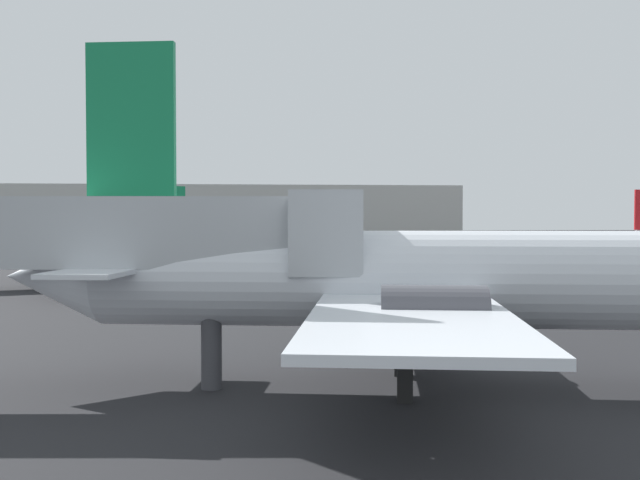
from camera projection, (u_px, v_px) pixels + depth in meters
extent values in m
cylinder|color=silver|center=(437.00, 279.00, 24.35)|extent=(23.31, 7.33, 3.28)
cone|color=silver|center=(56.00, 277.00, 25.41)|extent=(4.13, 3.87, 3.28)
cube|color=silver|center=(403.00, 293.00, 24.46)|extent=(9.29, 24.01, 0.23)
cube|color=silver|center=(119.00, 268.00, 25.22)|extent=(3.75, 8.45, 0.16)
cube|color=#147F4C|center=(131.00, 137.00, 25.04)|extent=(3.11, 0.84, 6.51)
cylinder|color=#4C4C54|center=(416.00, 286.00, 28.85)|extent=(3.18, 2.24, 1.75)
cylinder|color=#4C4C54|center=(434.00, 316.00, 19.97)|extent=(3.18, 2.24, 1.75)
cube|color=black|center=(401.00, 347.00, 26.46)|extent=(0.56, 0.56, 2.09)
cube|color=black|center=(405.00, 369.00, 22.59)|extent=(0.56, 0.56, 2.09)
cylinder|color=#B2BCCC|center=(60.00, 251.00, 60.37)|extent=(20.05, 9.37, 2.77)
cone|color=#B2BCCC|center=(196.00, 248.00, 65.32)|extent=(3.79, 3.62, 2.77)
cube|color=#B2BCCC|center=(73.00, 255.00, 60.81)|extent=(12.75, 25.93, 0.21)
cube|color=#B2BCCC|center=(175.00, 245.00, 64.49)|extent=(4.36, 7.50, 0.14)
cube|color=#147F4C|center=(170.00, 210.00, 64.20)|extent=(2.68, 1.16, 4.20)
cylinder|color=#4C4C54|center=(72.00, 260.00, 56.10)|extent=(2.95, 2.32, 1.55)
cylinder|color=#4C4C54|center=(60.00, 254.00, 65.02)|extent=(2.95, 2.32, 1.55)
cube|color=black|center=(76.00, 278.00, 59.31)|extent=(0.55, 0.55, 1.63)
cube|color=black|center=(71.00, 275.00, 62.43)|extent=(0.55, 0.55, 1.63)
cone|color=silver|center=(626.00, 242.00, 83.80)|extent=(3.18, 2.91, 2.80)
cube|color=#B2B7BC|center=(13.00, 232.00, 24.26)|extent=(19.11, 3.42, 2.40)
cube|color=#B2B7BC|center=(325.00, 232.00, 24.29)|extent=(2.66, 3.02, 2.80)
cylinder|color=#3F3F44|center=(211.00, 328.00, 24.38)|extent=(0.70, 0.70, 4.11)
cube|color=#B7B7B2|center=(183.00, 219.00, 129.57)|extent=(94.92, 27.01, 11.17)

